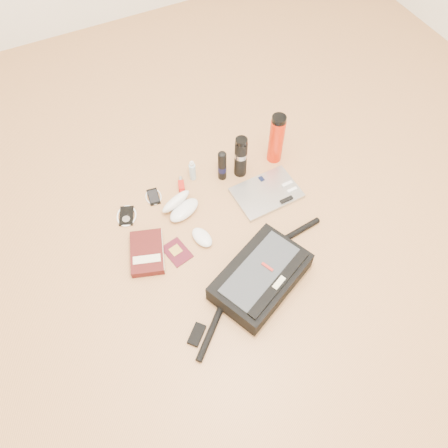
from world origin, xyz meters
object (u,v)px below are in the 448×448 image
object	(u,v)px
thermos_black	(241,157)
laptop	(267,193)
book	(147,253)
messenger_bag	(261,277)
thermos_red	(276,139)

from	to	relation	value
thermos_black	laptop	bearing A→B (deg)	-73.29
laptop	thermos_black	bearing A→B (deg)	104.54
book	thermos_black	world-z (taller)	thermos_black
book	thermos_black	bearing A→B (deg)	40.40
book	laptop	bearing A→B (deg)	23.63
thermos_black	book	bearing A→B (deg)	-158.08
messenger_bag	thermos_black	world-z (taller)	thermos_black
messenger_bag	laptop	xyz separation A→B (m)	(0.27, 0.42, -0.04)
laptop	thermos_red	xyz separation A→B (m)	(0.15, 0.20, 0.14)
laptop	thermos_red	size ratio (longest dim) A/B	1.12
book	thermos_red	size ratio (longest dim) A/B	0.89
messenger_bag	laptop	bearing A→B (deg)	32.80
book	messenger_bag	bearing A→B (deg)	-23.52
thermos_black	thermos_red	size ratio (longest dim) A/B	0.84
messenger_bag	thermos_red	distance (m)	0.75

